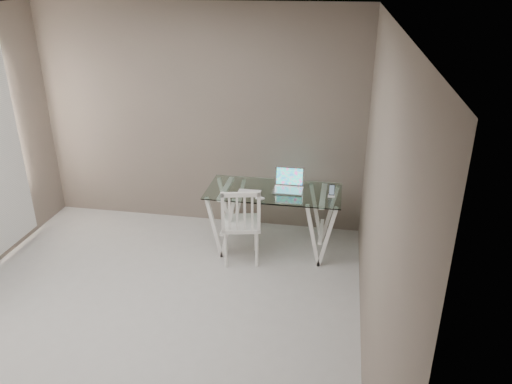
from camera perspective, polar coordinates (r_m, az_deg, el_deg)
room at (r=4.07m, az=-16.19°, el=4.62°), size 4.50×4.52×2.71m
desk at (r=5.73m, az=2.00°, el=-3.16°), size 1.50×0.70×0.75m
chair at (r=5.42m, az=-1.74°, el=-3.46°), size 0.50×0.50×0.91m
laptop at (r=5.61m, az=3.75°, el=0.88°), size 0.33×0.28×0.23m
keyboard at (r=5.54m, az=-0.75°, el=0.05°), size 0.27×0.11×0.01m
mouse at (r=5.35m, az=0.47°, el=-0.73°), size 0.11×0.06×0.03m
phone_dock at (r=5.48m, az=8.63°, el=-0.14°), size 0.07×0.07×0.14m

